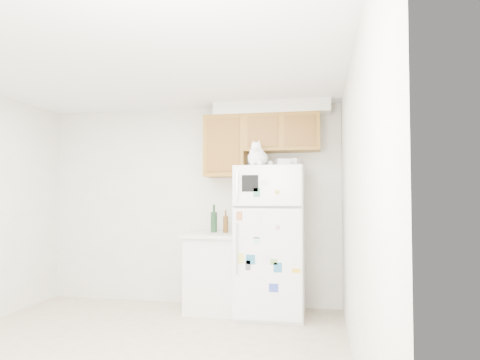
% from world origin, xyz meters
% --- Properties ---
extents(room_shell, '(3.84, 4.04, 2.52)m').
position_xyz_m(room_shell, '(0.12, 0.24, 1.67)').
color(room_shell, silver).
rests_on(room_shell, ground_plane).
extents(refrigerator, '(0.76, 0.78, 1.70)m').
position_xyz_m(refrigerator, '(1.08, 1.61, 0.85)').
color(refrigerator, white).
rests_on(refrigerator, ground_plane).
extents(base_counter, '(0.64, 0.64, 0.92)m').
position_xyz_m(base_counter, '(0.39, 1.68, 0.46)').
color(base_counter, white).
rests_on(base_counter, ground_plane).
extents(cat, '(0.28, 0.41, 0.29)m').
position_xyz_m(cat, '(0.95, 1.46, 1.81)').
color(cat, white).
rests_on(cat, refrigerator).
extents(storage_box_back, '(0.21, 0.18, 0.10)m').
position_xyz_m(storage_box_back, '(1.32, 1.72, 1.75)').
color(storage_box_back, white).
rests_on(storage_box_back, refrigerator).
extents(storage_box_front, '(0.18, 0.15, 0.09)m').
position_xyz_m(storage_box_front, '(1.23, 1.59, 1.74)').
color(storage_box_front, white).
rests_on(storage_box_front, refrigerator).
extents(bottle_green, '(0.08, 0.08, 0.34)m').
position_xyz_m(bottle_green, '(0.36, 1.80, 1.09)').
color(bottle_green, '#19381E').
rests_on(bottle_green, base_counter).
extents(bottle_amber, '(0.06, 0.06, 0.27)m').
position_xyz_m(bottle_amber, '(0.51, 1.77, 1.06)').
color(bottle_amber, '#593814').
rests_on(bottle_amber, base_counter).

